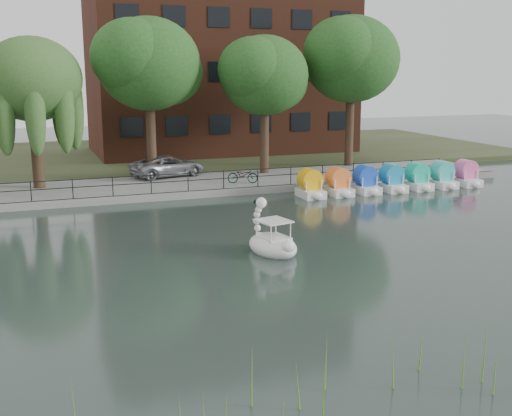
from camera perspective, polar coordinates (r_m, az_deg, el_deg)
ground_plane at (r=22.58m, az=2.31°, el=-5.36°), size 120.00×120.00×0.00m
promenade at (r=37.41m, az=-7.07°, el=1.98°), size 40.00×6.00×0.40m
kerb at (r=34.59m, az=-5.95°, el=1.17°), size 40.00×0.25×0.40m
land_strip at (r=50.99m, az=-10.68°, el=4.59°), size 60.00×22.00×0.36m
railing at (r=34.61m, az=-6.06°, el=2.76°), size 32.00×0.05×1.00m
apartment_building at (r=52.18m, az=-3.22°, el=15.06°), size 20.00×10.07×18.00m
willow_mid at (r=36.89m, az=-19.31°, el=10.71°), size 5.32×5.32×8.15m
broadleaf_center at (r=38.56m, az=-9.52°, el=12.47°), size 6.00×6.00×9.25m
broadleaf_right at (r=40.00m, az=0.76°, el=11.66°), size 5.40×5.40×8.32m
broadleaf_far at (r=43.63m, az=8.49°, el=12.91°), size 6.30×6.30×9.71m
minivan at (r=39.38m, az=-7.82°, el=3.86°), size 3.68×5.70×1.46m
bicycle at (r=36.77m, az=-1.19°, el=3.00°), size 1.16×1.82×1.00m
swan_boat at (r=24.30m, az=1.43°, el=-2.98°), size 1.99×2.65×2.02m
pedal_boat_row at (r=37.27m, az=11.99°, el=2.41°), size 11.35×1.70×1.40m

